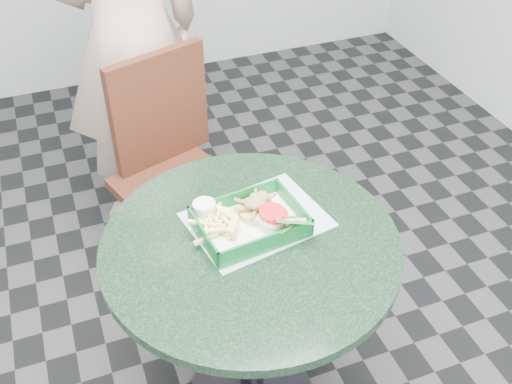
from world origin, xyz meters
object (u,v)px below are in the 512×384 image
object	(u,v)px
crab_sandwich	(259,211)
sauce_ramekin	(207,210)
cafe_table	(251,288)
food_basket	(250,230)
dining_chair	(170,159)

from	to	relation	value
crab_sandwich	sauce_ramekin	distance (m)	0.15
crab_sandwich	cafe_table	bearing A→B (deg)	-124.56
cafe_table	crab_sandwich	distance (m)	0.24
food_basket	cafe_table	bearing A→B (deg)	-108.62
cafe_table	sauce_ramekin	world-z (taller)	sauce_ramekin
dining_chair	sauce_ramekin	distance (m)	0.70
sauce_ramekin	crab_sandwich	bearing A→B (deg)	-21.38
cafe_table	sauce_ramekin	xyz separation A→B (m)	(-0.08, 0.13, 0.22)
food_basket	sauce_ramekin	xyz separation A→B (m)	(-0.10, 0.09, 0.03)
food_basket	sauce_ramekin	size ratio (longest dim) A/B	4.38
food_basket	sauce_ramekin	distance (m)	0.14
sauce_ramekin	dining_chair	bearing A→B (deg)	86.99
food_basket	sauce_ramekin	bearing A→B (deg)	137.46
cafe_table	crab_sandwich	xyz separation A→B (m)	(0.05, 0.08, 0.22)
dining_chair	crab_sandwich	size ratio (longest dim) A/B	8.63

